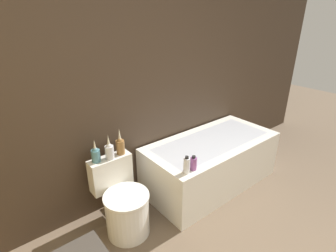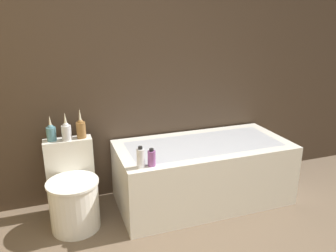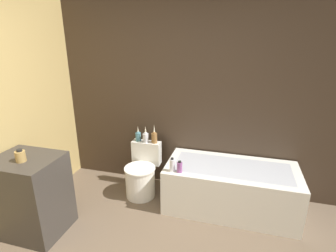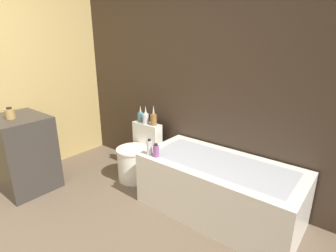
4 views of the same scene
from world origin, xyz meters
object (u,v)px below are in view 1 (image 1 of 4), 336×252
vase_gold (96,154)px  vase_silver (109,151)px  bathtub (211,162)px  shampoo_bottle_short (194,163)px  vase_bronze (120,145)px  toilet (124,205)px  shampoo_bottle_tall (187,165)px

vase_gold → vase_silver: 0.12m
bathtub → vase_gold: 1.39m
vase_silver → vase_gold: bearing=166.9°
bathtub → shampoo_bottle_short: size_ratio=11.12×
vase_gold → vase_bronze: (0.24, -0.01, 0.01)m
shampoo_bottle_short → vase_bronze: bearing=133.6°
toilet → shampoo_bottle_short: 0.75m
vase_gold → vase_silver: size_ratio=0.91×
vase_bronze → shampoo_bottle_tall: 0.64m
bathtub → vase_gold: (-1.29, 0.22, 0.47)m
bathtub → vase_bronze: vase_bronze is taller
bathtub → toilet: size_ratio=2.30×
vase_silver → shampoo_bottle_short: bearing=-39.1°
shampoo_bottle_tall → vase_bronze: bearing=127.7°
vase_gold → shampoo_bottle_tall: size_ratio=1.27×
toilet → vase_silver: bearing=90.0°
shampoo_bottle_tall → shampoo_bottle_short: 0.09m
vase_bronze → shampoo_bottle_short: vase_bronze is taller
vase_gold → toilet: bearing=-61.3°
toilet → vase_bronze: size_ratio=2.64×
vase_gold → vase_bronze: size_ratio=0.84×
vase_gold → shampoo_bottle_short: (0.71, -0.51, -0.13)m
vase_bronze → shampoo_bottle_tall: size_ratio=1.52×
toilet → shampoo_bottle_tall: shampoo_bottle_tall is taller
vase_gold → vase_silver: (0.12, -0.03, 0.01)m
bathtub → toilet: 1.17m
bathtub → vase_bronze: size_ratio=6.08×
toilet → bathtub: bearing=-0.0°
toilet → shampoo_bottle_tall: (0.50, -0.29, 0.37)m
toilet → vase_gold: 0.54m
shampoo_bottle_tall → vase_gold: bearing=140.7°
bathtub → shampoo_bottle_tall: (-0.67, -0.29, 0.36)m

